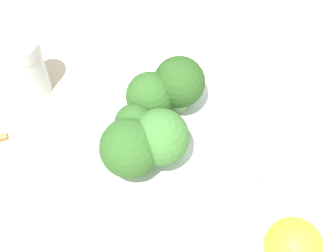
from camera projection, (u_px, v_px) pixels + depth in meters
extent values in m
plane|color=beige|center=(168.00, 161.00, 0.54)|extent=(3.00, 3.00, 0.00)
cylinder|color=silver|center=(168.00, 152.00, 0.52)|extent=(0.17, 0.17, 0.04)
cylinder|color=#8EB770|center=(165.00, 151.00, 0.48)|extent=(0.03, 0.03, 0.03)
sphere|color=#3D7533|center=(165.00, 139.00, 0.46)|extent=(0.05, 0.05, 0.05)
cylinder|color=#7A9E5B|center=(151.00, 108.00, 0.51)|extent=(0.02, 0.02, 0.03)
sphere|color=#2D5B23|center=(150.00, 96.00, 0.49)|extent=(0.04, 0.04, 0.04)
cylinder|color=#84AD66|center=(131.00, 160.00, 0.48)|extent=(0.02, 0.02, 0.03)
sphere|color=#2D5B23|center=(130.00, 148.00, 0.46)|extent=(0.05, 0.05, 0.05)
cylinder|color=#8EB770|center=(135.00, 135.00, 0.49)|extent=(0.02, 0.02, 0.03)
sphere|color=#2D5B23|center=(134.00, 123.00, 0.47)|extent=(0.03, 0.03, 0.03)
cylinder|color=#8EB770|center=(179.00, 96.00, 0.51)|extent=(0.03, 0.03, 0.03)
sphere|color=#28511E|center=(179.00, 82.00, 0.49)|extent=(0.05, 0.05, 0.05)
cylinder|color=#B2B7BC|center=(32.00, 72.00, 0.55)|extent=(0.03, 0.03, 0.06)
cylinder|color=#B7B7BC|center=(24.00, 48.00, 0.52)|extent=(0.03, 0.03, 0.02)
sphere|color=yellow|center=(293.00, 246.00, 0.47)|extent=(0.05, 0.05, 0.05)
cube|color=olive|center=(2.00, 136.00, 0.54)|extent=(0.01, 0.01, 0.01)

